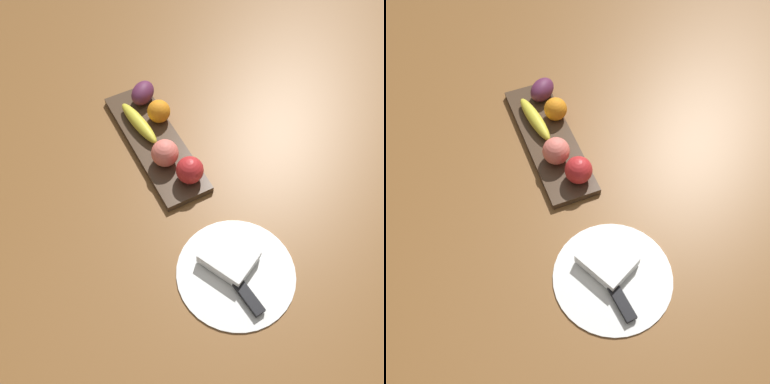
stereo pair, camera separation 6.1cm
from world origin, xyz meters
The scene contains 10 objects.
ground_plane centered at (0.00, 0.00, 0.00)m, with size 2.40×2.40×0.00m, color brown.
fruit_tray centered at (-0.03, 0.03, 0.01)m, with size 0.40×0.12×0.02m, color #463323.
apple centered at (-0.18, 0.01, 0.05)m, with size 0.07×0.07×0.07m, color red.
banana centered at (0.02, 0.05, 0.04)m, with size 0.16×0.03×0.03m, color yellow.
orange_near_apple centered at (0.03, -0.01, 0.05)m, with size 0.06×0.06×0.06m, color orange.
peach centered at (-0.11, 0.04, 0.05)m, with size 0.07×0.07×0.07m, color #EC7264.
grape_bunch centered at (0.11, 0.00, 0.05)m, with size 0.08×0.06×0.05m, color #5B2544.
dinner_plate centered at (-0.44, 0.03, 0.00)m, with size 0.26×0.26×0.01m, color white.
folded_napkin centered at (-0.41, 0.03, 0.02)m, with size 0.11×0.09×0.03m, color white.
knife centered at (-0.48, 0.04, 0.01)m, with size 0.18×0.04×0.01m.
Camera 2 is at (-0.75, 0.24, 0.90)m, focal length 41.39 mm.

